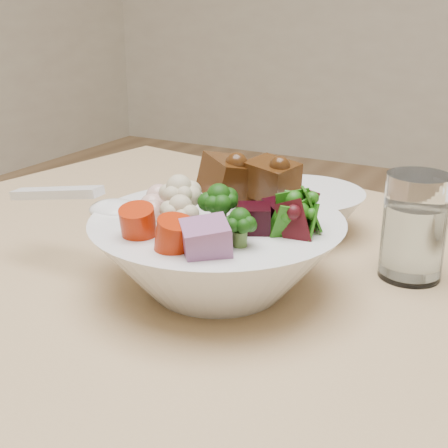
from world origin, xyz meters
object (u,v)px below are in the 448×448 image
at_px(dining_table, 393,412).
at_px(side_bowl, 301,211).
at_px(food_bowl, 220,248).
at_px(water_glass, 414,231).

height_order(dining_table, side_bowl, side_bowl).
relative_size(dining_table, food_bowl, 6.07).
bearing_deg(side_bowl, food_bowl, -92.95).
distance_m(water_glass, side_bowl, 0.17).
bearing_deg(food_bowl, side_bowl, 87.05).
distance_m(dining_table, food_bowl, 0.22).
xyz_separation_m(dining_table, food_bowl, (-0.19, 0.02, 0.11)).
xyz_separation_m(food_bowl, water_glass, (0.16, 0.12, 0.01)).
xyz_separation_m(water_glass, side_bowl, (-0.15, 0.07, -0.03)).
height_order(dining_table, food_bowl, food_bowl).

